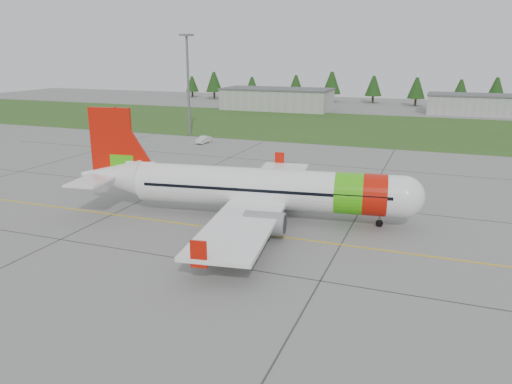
% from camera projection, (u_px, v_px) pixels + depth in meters
% --- Properties ---
extents(ground, '(320.00, 320.00, 0.00)m').
position_uv_depth(ground, '(204.00, 262.00, 41.84)').
color(ground, gray).
rests_on(ground, ground).
extents(aircraft, '(37.09, 34.48, 11.26)m').
position_uv_depth(aircraft, '(258.00, 188.00, 52.18)').
color(aircraft, white).
rests_on(aircraft, ground).
extents(follow_me_car, '(1.62, 1.73, 3.46)m').
position_uv_depth(follow_me_car, '(222.00, 241.00, 41.81)').
color(follow_me_car, orange).
rests_on(follow_me_car, ground).
extents(service_van, '(1.56, 1.49, 4.13)m').
position_uv_depth(service_van, '(203.00, 133.00, 95.42)').
color(service_van, silver).
rests_on(service_van, ground).
extents(grass_strip, '(320.00, 50.00, 0.03)m').
position_uv_depth(grass_strip, '(361.00, 127.00, 115.67)').
color(grass_strip, '#30561E').
rests_on(grass_strip, ground).
extents(taxi_guideline, '(120.00, 0.25, 0.02)m').
position_uv_depth(taxi_guideline, '(240.00, 231.00, 49.04)').
color(taxi_guideline, gold).
rests_on(taxi_guideline, ground).
extents(hangar_west, '(32.00, 14.00, 6.00)m').
position_uv_depth(hangar_west, '(277.00, 100.00, 150.24)').
color(hangar_west, '#A8A8A3').
rests_on(hangar_west, ground).
extents(hangar_east, '(24.00, 12.00, 5.20)m').
position_uv_depth(hangar_east, '(473.00, 105.00, 138.90)').
color(hangar_east, '#A8A8A3').
rests_on(hangar_east, ground).
extents(floodlight_mast, '(0.50, 0.50, 20.00)m').
position_uv_depth(floodlight_mast, '(188.00, 87.00, 102.19)').
color(floodlight_mast, slate).
rests_on(floodlight_mast, ground).
extents(treeline, '(160.00, 8.00, 10.00)m').
position_uv_depth(treeline, '(390.00, 89.00, 164.74)').
color(treeline, '#1C3F14').
rests_on(treeline, ground).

